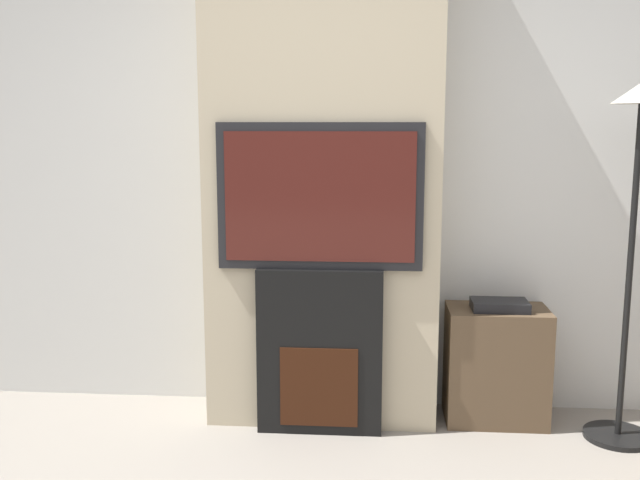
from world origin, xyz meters
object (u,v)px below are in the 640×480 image
(fireplace, at_px, (320,351))
(media_stand, at_px, (496,363))
(floor_lamp, at_px, (635,198))
(television, at_px, (320,197))

(fireplace, relative_size, media_stand, 1.28)
(fireplace, distance_m, floor_lamp, 1.64)
(media_stand, bearing_deg, floor_lamp, -17.25)
(television, height_order, floor_lamp, floor_lamp)
(fireplace, height_order, media_stand, fireplace)
(floor_lamp, bearing_deg, television, -179.70)
(fireplace, xyz_separation_m, media_stand, (0.89, 0.18, -0.10))
(fireplace, xyz_separation_m, television, (0.00, -0.00, 0.76))
(television, relative_size, floor_lamp, 0.57)
(fireplace, height_order, floor_lamp, floor_lamp)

